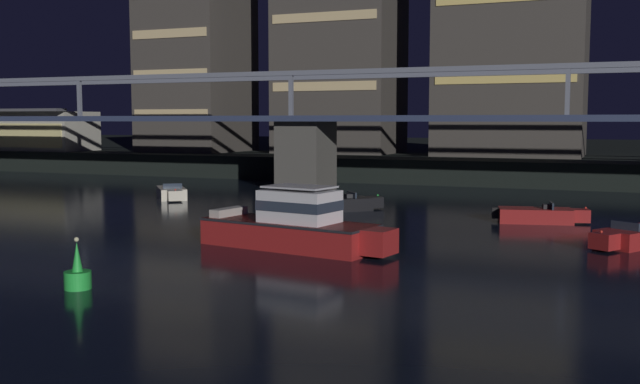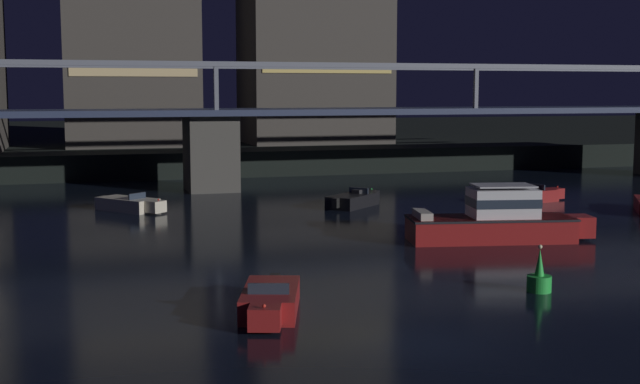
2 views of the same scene
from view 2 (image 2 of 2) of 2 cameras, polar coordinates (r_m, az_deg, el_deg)
ground_plane at (r=25.18m, az=7.06°, el=-10.19°), size 400.00×400.00×0.00m
far_riverbank at (r=110.44m, az=-11.25°, el=3.52°), size 240.00×80.00×2.20m
river_bridge at (r=62.65m, az=-7.43°, el=4.17°), size 86.07×6.40×9.38m
cabin_cruiser_near_left at (r=42.23m, az=11.89°, el=-1.86°), size 9.36×4.12×2.79m
speedboat_near_center at (r=53.67m, az=2.32°, el=-0.55°), size 4.47×4.30×1.16m
speedboat_mid_left at (r=57.65m, az=14.04°, el=-0.24°), size 5.21×2.59×1.16m
speedboat_mid_center at (r=28.25m, az=-3.40°, el=-7.38°), size 2.87×5.16×1.16m
speedboat_far_left at (r=52.93m, az=-12.74°, el=-0.82°), size 4.14×4.60×1.16m
channel_buoy at (r=32.14m, az=14.63°, el=-5.72°), size 0.90×0.90×1.76m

